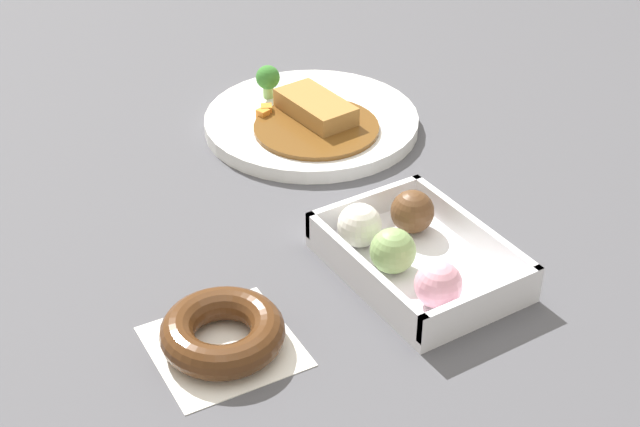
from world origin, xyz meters
name	(u,v)px	position (x,y,z in m)	size (l,w,h in m)	color
ground_plane	(321,184)	(0.00, 0.00, 0.00)	(1.60, 1.60, 0.00)	#4C4C51
curry_plate	(311,120)	(-0.12, 0.06, 0.01)	(0.28, 0.28, 0.06)	white
donut_box	(410,253)	(0.19, -0.01, 0.02)	(0.21, 0.15, 0.06)	white
chocolate_ring_donut	(223,333)	(0.20, -0.23, 0.02)	(0.14, 0.14, 0.04)	white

